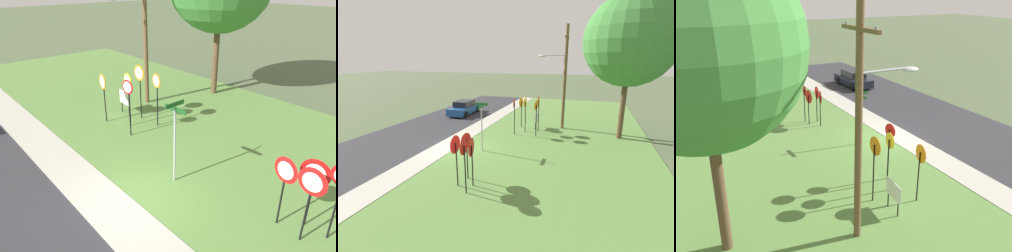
% 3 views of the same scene
% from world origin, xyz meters
% --- Properties ---
extents(ground_plane, '(160.00, 160.00, 0.00)m').
position_xyz_m(ground_plane, '(0.00, 0.00, 0.00)').
color(ground_plane, '#4C5B3D').
extents(road_asphalt, '(44.00, 6.40, 0.01)m').
position_xyz_m(road_asphalt, '(0.00, -4.80, 0.01)').
color(road_asphalt, '#2D2D33').
rests_on(road_asphalt, ground_plane).
extents(sidewalk_strip, '(44.00, 1.60, 0.06)m').
position_xyz_m(sidewalk_strip, '(0.00, -0.80, 0.03)').
color(sidewalk_strip, '#ADAA9E').
rests_on(sidewalk_strip, ground_plane).
extents(grass_median, '(44.00, 12.00, 0.04)m').
position_xyz_m(grass_median, '(0.00, 6.00, 0.02)').
color(grass_median, '#567F3D').
rests_on(grass_median, ground_plane).
extents(stop_sign_near_left, '(0.68, 0.13, 2.62)m').
position_xyz_m(stop_sign_near_left, '(-4.04, 4.24, 1.93)').
color(stop_sign_near_left, black).
rests_on(stop_sign_near_left, grass_median).
extents(stop_sign_near_right, '(0.63, 0.13, 2.65)m').
position_xyz_m(stop_sign_near_right, '(-4.01, 2.62, 1.94)').
color(stop_sign_near_right, black).
rests_on(stop_sign_near_right, grass_median).
extents(stop_sign_far_left, '(0.77, 0.09, 2.80)m').
position_xyz_m(stop_sign_far_left, '(-5.27, 4.15, 2.09)').
color(stop_sign_far_left, black).
rests_on(stop_sign_far_left, grass_median).
extents(stop_sign_far_center, '(0.68, 0.11, 2.65)m').
position_xyz_m(stop_sign_far_center, '(-4.89, 3.21, 1.95)').
color(stop_sign_far_center, black).
rests_on(stop_sign_far_center, grass_median).
extents(stop_sign_far_right, '(0.75, 0.14, 2.47)m').
position_xyz_m(stop_sign_far_right, '(-6.10, 2.57, 1.85)').
color(stop_sign_far_right, black).
rests_on(stop_sign_far_right, grass_median).
extents(yield_sign_near_left, '(0.77, 0.16, 2.25)m').
position_xyz_m(yield_sign_near_left, '(3.61, 2.60, 1.71)').
color(yield_sign_near_left, black).
rests_on(yield_sign_near_left, grass_median).
extents(yield_sign_near_right, '(0.83, 0.14, 2.24)m').
position_xyz_m(yield_sign_near_right, '(4.18, 3.14, 1.70)').
color(yield_sign_near_right, black).
rests_on(yield_sign_near_right, grass_median).
extents(yield_sign_far_left, '(0.66, 0.10, 2.39)m').
position_xyz_m(yield_sign_far_left, '(4.86, 3.16, 1.81)').
color(yield_sign_far_left, black).
rests_on(yield_sign_far_left, grass_median).
extents(yield_sign_far_right, '(0.80, 0.11, 2.34)m').
position_xyz_m(yield_sign_far_right, '(4.40, 2.50, 1.79)').
color(yield_sign_far_right, black).
rests_on(yield_sign_far_right, grass_median).
extents(street_name_post, '(0.96, 0.82, 3.00)m').
position_xyz_m(street_name_post, '(-0.02, 1.78, 1.82)').
color(street_name_post, '#9EA0A8').
rests_on(street_name_post, grass_median).
extents(utility_pole, '(2.10, 2.26, 8.01)m').
position_xyz_m(utility_pole, '(-6.94, 5.67, 4.39)').
color(utility_pole, brown).
rests_on(utility_pole, grass_median).
extents(notice_board, '(1.10, 0.12, 1.25)m').
position_xyz_m(notice_board, '(-6.27, 3.88, 0.87)').
color(notice_board, black).
rests_on(notice_board, grass_median).
extents(oak_tree_left, '(5.99, 5.99, 9.63)m').
position_xyz_m(oak_tree_left, '(-5.54, 10.00, 6.67)').
color(oak_tree_left, brown).
rests_on(oak_tree_left, grass_median).
extents(parked_hatchback_near, '(4.49, 1.96, 1.39)m').
position_xyz_m(parked_hatchback_near, '(-9.39, -4.36, 0.65)').
color(parked_hatchback_near, '#1E4C8C').
rests_on(parked_hatchback_near, road_asphalt).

